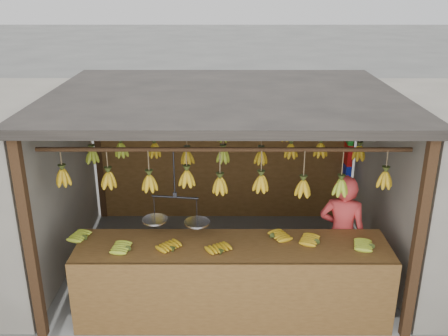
{
  "coord_description": "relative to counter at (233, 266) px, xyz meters",
  "views": [
    {
      "loc": [
        0.01,
        -6.02,
        3.68
      ],
      "look_at": [
        0.0,
        0.3,
        1.3
      ],
      "focal_mm": 40.0,
      "sensor_mm": 36.0,
      "label": 1
    }
  ],
  "objects": [
    {
      "name": "counter",
      "position": [
        0.0,
        0.0,
        0.0
      ],
      "size": [
        3.58,
        0.8,
        0.96
      ],
      "color": "brown",
      "rests_on": "ground"
    },
    {
      "name": "bag_bundles",
      "position": [
        1.84,
        2.58,
        0.29
      ],
      "size": [
        0.08,
        0.26,
        1.25
      ],
      "color": "#199926",
      "rests_on": "ground"
    },
    {
      "name": "stall",
      "position": [
        -0.1,
        1.56,
        1.26
      ],
      "size": [
        4.3,
        3.3,
        2.4
      ],
      "color": "black",
      "rests_on": "ground"
    },
    {
      "name": "vendor",
      "position": [
        1.34,
        0.63,
        0.06
      ],
      "size": [
        0.64,
        0.51,
        1.55
      ],
      "primitive_type": "imported",
      "rotation": [
        0.0,
        0.0,
        2.86
      ],
      "color": "#BF3333",
      "rests_on": "ground"
    },
    {
      "name": "balance_scale",
      "position": [
        -0.64,
        0.23,
        0.48
      ],
      "size": [
        0.76,
        0.35,
        0.86
      ],
      "color": "black",
      "rests_on": "ground"
    },
    {
      "name": "hanging_bananas",
      "position": [
        -0.11,
        1.22,
        0.92
      ],
      "size": [
        3.65,
        2.25,
        0.4
      ],
      "color": "#B28613",
      "rests_on": "ground"
    },
    {
      "name": "ground",
      "position": [
        -0.1,
        1.23,
        -0.71
      ],
      "size": [
        80.0,
        80.0,
        0.0
      ],
      "primitive_type": "plane",
      "color": "#5B5B57"
    }
  ]
}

